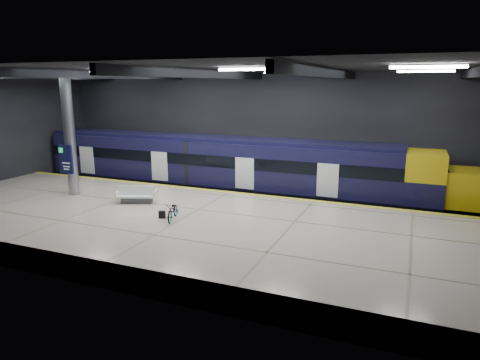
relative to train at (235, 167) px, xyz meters
The scene contains 10 objects.
ground 5.92m from the train, 82.36° to the right, with size 30.00×30.00×0.00m, color black.
room_shell 6.64m from the train, 82.37° to the right, with size 30.10×16.10×8.05m.
platform 8.17m from the train, 84.73° to the right, with size 30.00×11.00×1.10m, color beige.
safety_strip 3.00m from the train, 74.96° to the right, with size 30.00×0.40×0.01m, color gold.
rails 2.11m from the train, ahead, with size 30.00×1.52×0.16m.
train is the anchor object (origin of this frame).
bench 7.25m from the train, 113.64° to the right, with size 2.23×1.56×0.91m.
bicycle 8.44m from the train, 87.17° to the right, with size 0.57×1.65×0.87m, color #99999E.
pannier_bag 8.46m from the train, 91.25° to the right, with size 0.30×0.18×0.35m, color black.
info_column 10.05m from the train, 138.07° to the right, with size 0.90×0.78×6.90m.
Camera 1 is at (9.79, -19.32, 7.30)m, focal length 32.00 mm.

